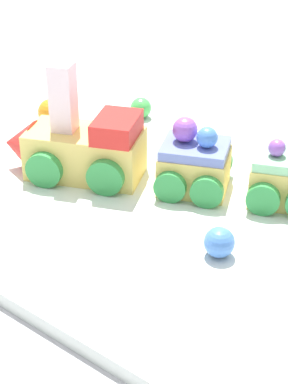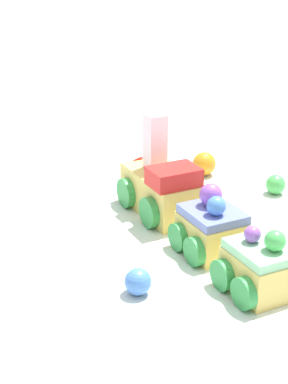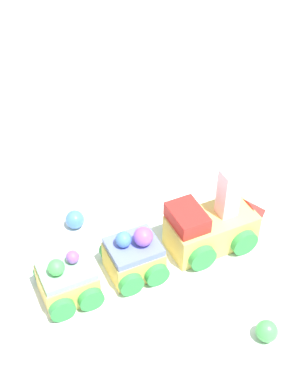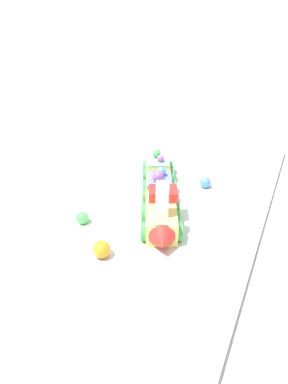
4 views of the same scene
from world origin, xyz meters
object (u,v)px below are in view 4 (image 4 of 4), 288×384
gumball_blue (205,182)px  cake_car_mint (158,168)px  gumball_green (82,218)px  cake_train_locomotive (161,219)px  cake_car_blueberry (159,187)px  gumball_orange (101,249)px

gumball_blue → cake_car_mint: bearing=-89.6°
gumball_blue → gumball_green: (0.20, -0.16, -0.00)m
cake_train_locomotive → gumball_blue: cake_train_locomotive is taller
cake_train_locomotive → cake_car_blueberry: size_ratio=1.64×
cake_car_mint → gumball_green: bearing=-40.4°
cake_train_locomotive → cake_car_blueberry: cake_train_locomotive is taller
gumball_orange → gumball_green: size_ratio=1.27×
cake_car_mint → gumball_blue: 0.10m
gumball_blue → gumball_orange: bearing=-18.7°
cake_car_blueberry → gumball_blue: cake_car_blueberry is taller
cake_train_locomotive → gumball_green: 0.14m
cake_car_mint → gumball_orange: cake_car_mint is taller
cake_train_locomotive → cake_car_mint: 0.19m
gumball_orange → gumball_green: gumball_orange is taller
cake_car_mint → gumball_orange: 0.27m
gumball_orange → gumball_green: (-0.06, -0.07, -0.00)m
cake_car_blueberry → cake_train_locomotive: bearing=0.0°
cake_train_locomotive → gumball_blue: (-0.17, 0.03, -0.02)m
gumball_green → cake_car_blueberry: bearing=145.2°
cake_car_blueberry → gumball_green: (0.13, -0.09, -0.01)m
gumball_orange → gumball_blue: (-0.27, 0.09, -0.00)m
cake_car_blueberry → gumball_orange: bearing=-29.3°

